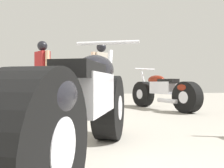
{
  "coord_description": "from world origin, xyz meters",
  "views": [
    {
      "loc": [
        -0.35,
        0.07,
        0.59
      ],
      "look_at": [
        0.18,
        3.31,
        0.57
      ],
      "focal_mm": 37.34,
      "sensor_mm": 36.0,
      "label": 1
    }
  ],
  "objects_px": {
    "motorcycle_black_naked": "(164,92)",
    "mechanic_in_blue": "(42,67)",
    "motorcycle_maroon_cruiser": "(87,107)",
    "mechanic_with_helmet": "(101,67)"
  },
  "relations": [
    {
      "from": "motorcycle_maroon_cruiser",
      "to": "motorcycle_black_naked",
      "type": "height_order",
      "value": "motorcycle_maroon_cruiser"
    },
    {
      "from": "mechanic_with_helmet",
      "to": "mechanic_in_blue",
      "type": "bearing_deg",
      "value": 171.95
    },
    {
      "from": "motorcycle_black_naked",
      "to": "mechanic_in_blue",
      "type": "relative_size",
      "value": 1.16
    },
    {
      "from": "motorcycle_black_naked",
      "to": "motorcycle_maroon_cruiser",
      "type": "bearing_deg",
      "value": -120.11
    },
    {
      "from": "mechanic_in_blue",
      "to": "mechanic_with_helmet",
      "type": "xyz_separation_m",
      "value": [
        1.51,
        -0.21,
        -0.02
      ]
    },
    {
      "from": "motorcycle_maroon_cruiser",
      "to": "mechanic_with_helmet",
      "type": "distance_m",
      "value": 4.46
    },
    {
      "from": "mechanic_in_blue",
      "to": "mechanic_with_helmet",
      "type": "height_order",
      "value": "mechanic_in_blue"
    },
    {
      "from": "motorcycle_maroon_cruiser",
      "to": "mechanic_in_blue",
      "type": "relative_size",
      "value": 1.26
    },
    {
      "from": "motorcycle_maroon_cruiser",
      "to": "mechanic_in_blue",
      "type": "bearing_deg",
      "value": 101.12
    },
    {
      "from": "motorcycle_maroon_cruiser",
      "to": "mechanic_with_helmet",
      "type": "height_order",
      "value": "mechanic_with_helmet"
    }
  ]
}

